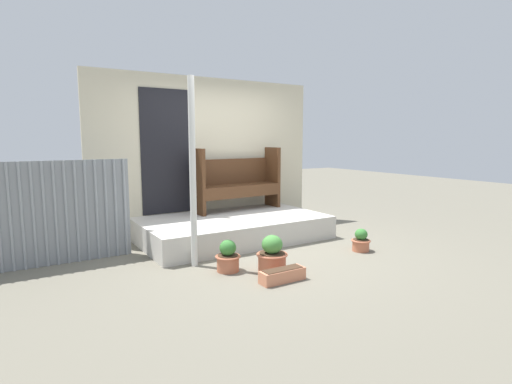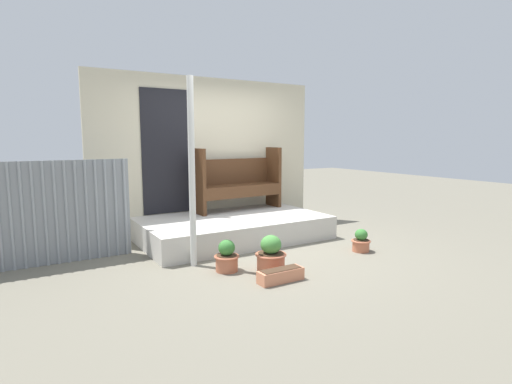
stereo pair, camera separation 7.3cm
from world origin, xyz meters
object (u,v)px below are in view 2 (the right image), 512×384
Objects in this scene: support_post at (192,173)px; flower_pot_right at (361,242)px; flower_pot_middle at (271,256)px; planter_box_rect at (281,275)px; flower_pot_left at (227,257)px; bench at (238,180)px.

flower_pot_right is (2.26, -0.62, -1.02)m from support_post.
flower_pot_middle is 1.57m from flower_pot_right.
flower_pot_middle is at bearing 75.64° from planter_box_rect.
flower_pot_left is at bearing -57.52° from support_post.
bench is 2.75m from planter_box_rect.
flower_pot_middle is 0.36m from planter_box_rect.
support_post is at bearing -137.34° from bench.
support_post is at bearing 122.48° from flower_pot_left.
bench is 4.92× the size of flower_pot_right.
support_post is at bearing 134.72° from flower_pot_middle.
planter_box_rect is (-0.09, -0.33, -0.12)m from flower_pot_middle.
support_post is 1.38m from flower_pot_middle.
flower_pot_left is 2.02m from flower_pot_right.
bench is 4.11× the size of flower_pot_left.
flower_pot_middle is (0.70, -0.70, -0.96)m from support_post.
flower_pot_middle reaches higher than flower_pot_left.
support_post is at bearing 164.58° from flower_pot_right.
bench is 2.37m from flower_pot_right.
flower_pot_right is (0.84, -2.09, -0.74)m from bench.
bench reaches higher than planter_box_rect.
flower_pot_right is 1.70m from planter_box_rect.
support_post reaches higher than planter_box_rect.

